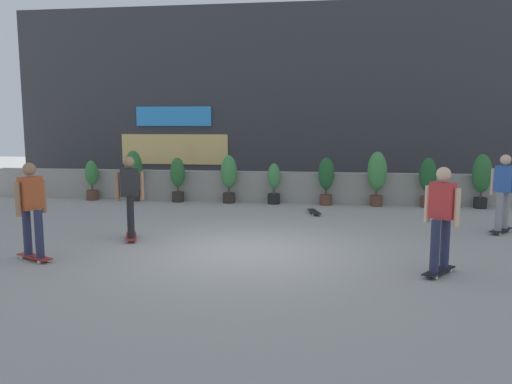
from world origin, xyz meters
TOP-DOWN VIEW (x-y plane):
  - ground_plane at (0.00, 0.00)m, footprint 48.00×48.00m
  - planter_wall at (0.00, 6.00)m, footprint 18.00×0.40m
  - building_backdrop at (-0.01, 10.00)m, footprint 20.00×2.08m
  - potted_plant_0 at (-5.66, 5.55)m, footprint 0.38×0.38m
  - potted_plant_1 at (-4.31, 5.55)m, footprint 0.53×0.53m
  - potted_plant_2 at (-2.93, 5.55)m, footprint 0.43×0.43m
  - potted_plant_3 at (-1.36, 5.55)m, footprint 0.47×0.47m
  - potted_plant_4 at (-0.03, 5.55)m, footprint 0.36×0.36m
  - potted_plant_5 at (1.49, 5.55)m, footprint 0.45×0.45m
  - potted_plant_6 at (2.92, 5.55)m, footprint 0.54×0.54m
  - potted_plant_7 at (4.32, 5.55)m, footprint 0.46×0.46m
  - potted_plant_8 at (5.76, 5.55)m, footprint 0.52×0.52m
  - skater_by_wall_left at (-2.44, 0.58)m, footprint 0.53×0.82m
  - skater_mid_plaza at (-3.51, -1.16)m, footprint 0.80×0.54m
  - skater_by_wall_right at (3.24, -1.08)m, footprint 0.64×0.76m
  - skater_foreground at (5.25, 2.27)m, footprint 0.66×0.75m
  - skateboard_near_camera at (1.18, 4.03)m, footprint 0.39×0.82m

SIDE VIEW (x-z plane):
  - ground_plane at x=0.00m, z-range 0.00..0.00m
  - skateboard_near_camera at x=1.18m, z-range 0.02..0.10m
  - planter_wall at x=0.00m, z-range 0.00..0.90m
  - potted_plant_4 at x=-0.03m, z-range 0.03..1.22m
  - potted_plant_0 at x=-5.66m, z-range 0.04..1.26m
  - potted_plant_2 at x=-2.93m, z-range 0.08..1.42m
  - potted_plant_5 at x=1.49m, z-range 0.09..1.47m
  - potted_plant_7 at x=4.32m, z-range 0.10..1.50m
  - potted_plant_3 at x=-1.36m, z-range 0.10..1.52m
  - potted_plant_8 at x=5.76m, z-range 0.13..1.64m
  - potted_plant_1 at x=-4.31m, z-range 0.13..1.66m
  - potted_plant_6 at x=2.92m, z-range 0.13..1.69m
  - skater_by_wall_left at x=-2.44m, z-range 0.09..1.79m
  - skater_mid_plaza at x=-3.51m, z-range 0.09..1.79m
  - skater_by_wall_right at x=3.24m, z-range 0.09..1.79m
  - skater_foreground at x=5.25m, z-range 0.09..1.79m
  - building_backdrop at x=-0.01m, z-range 0.00..6.50m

